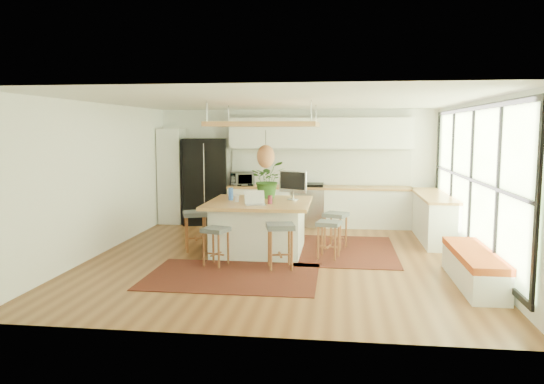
# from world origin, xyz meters

# --- Properties ---
(floor) EXTENTS (7.00, 7.00, 0.00)m
(floor) POSITION_xyz_m (0.00, 0.00, 0.00)
(floor) COLOR brown
(floor) RESTS_ON ground
(ceiling) EXTENTS (7.00, 7.00, 0.00)m
(ceiling) POSITION_xyz_m (0.00, 0.00, 2.70)
(ceiling) COLOR white
(ceiling) RESTS_ON ground
(wall_back) EXTENTS (6.50, 0.00, 6.50)m
(wall_back) POSITION_xyz_m (0.00, 3.50, 1.35)
(wall_back) COLOR white
(wall_back) RESTS_ON ground
(wall_front) EXTENTS (6.50, 0.00, 6.50)m
(wall_front) POSITION_xyz_m (0.00, -3.50, 1.35)
(wall_front) COLOR white
(wall_front) RESTS_ON ground
(wall_left) EXTENTS (0.00, 7.00, 7.00)m
(wall_left) POSITION_xyz_m (-3.25, 0.00, 1.35)
(wall_left) COLOR white
(wall_left) RESTS_ON ground
(wall_right) EXTENTS (0.00, 7.00, 7.00)m
(wall_right) POSITION_xyz_m (3.25, 0.00, 1.35)
(wall_right) COLOR white
(wall_right) RESTS_ON ground
(window_wall) EXTENTS (0.10, 6.20, 2.60)m
(window_wall) POSITION_xyz_m (3.22, 0.00, 1.40)
(window_wall) COLOR black
(window_wall) RESTS_ON wall_right
(pantry) EXTENTS (0.55, 0.60, 2.25)m
(pantry) POSITION_xyz_m (-2.95, 3.18, 1.12)
(pantry) COLOR white
(pantry) RESTS_ON floor
(back_counter_base) EXTENTS (4.20, 0.60, 0.88)m
(back_counter_base) POSITION_xyz_m (0.55, 3.18, 0.44)
(back_counter_base) COLOR white
(back_counter_base) RESTS_ON floor
(back_counter_top) EXTENTS (4.24, 0.64, 0.05)m
(back_counter_top) POSITION_xyz_m (0.55, 3.18, 0.90)
(back_counter_top) COLOR #AF763E
(back_counter_top) RESTS_ON back_counter_base
(backsplash) EXTENTS (4.20, 0.02, 0.80)m
(backsplash) POSITION_xyz_m (0.55, 3.48, 1.35)
(backsplash) COLOR white
(backsplash) RESTS_ON wall_back
(upper_cabinets) EXTENTS (4.20, 0.34, 0.70)m
(upper_cabinets) POSITION_xyz_m (0.55, 3.32, 2.15)
(upper_cabinets) COLOR white
(upper_cabinets) RESTS_ON wall_back
(range) EXTENTS (0.76, 0.62, 1.00)m
(range) POSITION_xyz_m (0.30, 3.18, 0.50)
(range) COLOR #A5A5AA
(range) RESTS_ON floor
(right_counter_base) EXTENTS (0.60, 2.50, 0.88)m
(right_counter_base) POSITION_xyz_m (2.93, 2.00, 0.44)
(right_counter_base) COLOR white
(right_counter_base) RESTS_ON floor
(right_counter_top) EXTENTS (0.64, 2.54, 0.05)m
(right_counter_top) POSITION_xyz_m (2.93, 2.00, 0.90)
(right_counter_top) COLOR #AF763E
(right_counter_top) RESTS_ON right_counter_base
(window_bench) EXTENTS (0.52, 2.00, 0.50)m
(window_bench) POSITION_xyz_m (2.95, -1.20, 0.25)
(window_bench) COLOR white
(window_bench) RESTS_ON floor
(ceiling_panel) EXTENTS (1.86, 1.86, 0.80)m
(ceiling_panel) POSITION_xyz_m (-0.30, 0.40, 2.05)
(ceiling_panel) COLOR #AF763E
(ceiling_panel) RESTS_ON ceiling
(rug_near) EXTENTS (2.60, 1.80, 0.01)m
(rug_near) POSITION_xyz_m (-0.59, -1.23, 0.01)
(rug_near) COLOR black
(rug_near) RESTS_ON floor
(rug_right) EXTENTS (1.80, 2.60, 0.01)m
(rug_right) POSITION_xyz_m (1.15, 0.73, 0.01)
(rug_right) COLOR black
(rug_right) RESTS_ON floor
(fridge) EXTENTS (1.14, 0.96, 2.02)m
(fridge) POSITION_xyz_m (-2.14, 3.19, 0.93)
(fridge) COLOR black
(fridge) RESTS_ON floor
(island) EXTENTS (1.85, 1.85, 0.93)m
(island) POSITION_xyz_m (-0.43, 0.47, 0.47)
(island) COLOR #AF763E
(island) RESTS_ON floor
(stool_near_left) EXTENTS (0.48, 0.48, 0.64)m
(stool_near_left) POSITION_xyz_m (-0.98, -0.65, 0.35)
(stool_near_left) COLOR #484C4F
(stool_near_left) RESTS_ON floor
(stool_near_right) EXTENTS (0.52, 0.52, 0.73)m
(stool_near_right) POSITION_xyz_m (0.09, -0.69, 0.35)
(stool_near_right) COLOR #484C4F
(stool_near_right) RESTS_ON floor
(stool_right_front) EXTENTS (0.46, 0.46, 0.66)m
(stool_right_front) POSITION_xyz_m (0.84, 0.09, 0.35)
(stool_right_front) COLOR #484C4F
(stool_right_front) RESTS_ON floor
(stool_right_back) EXTENTS (0.52, 0.52, 0.68)m
(stool_right_back) POSITION_xyz_m (0.96, 0.90, 0.35)
(stool_right_back) COLOR #484C4F
(stool_right_back) RESTS_ON floor
(stool_left_side) EXTENTS (0.56, 0.56, 0.73)m
(stool_left_side) POSITION_xyz_m (-1.62, 0.41, 0.35)
(stool_left_side) COLOR #484C4F
(stool_left_side) RESTS_ON floor
(laptop) EXTENTS (0.45, 0.46, 0.26)m
(laptop) POSITION_xyz_m (-0.42, -0.03, 1.05)
(laptop) COLOR #A5A5AA
(laptop) RESTS_ON island
(monitor) EXTENTS (0.63, 0.47, 0.55)m
(monitor) POSITION_xyz_m (0.16, 0.72, 1.19)
(monitor) COLOR #A5A5AA
(monitor) RESTS_ON island
(microwave) EXTENTS (0.62, 0.44, 0.38)m
(microwave) POSITION_xyz_m (-1.25, 3.16, 1.11)
(microwave) COLOR #A5A5AA
(microwave) RESTS_ON back_counter_top
(island_plant) EXTENTS (0.76, 0.81, 0.56)m
(island_plant) POSITION_xyz_m (-0.33, 0.97, 1.21)
(island_plant) COLOR #1E4C19
(island_plant) RESTS_ON island
(island_bowl) EXTENTS (0.26, 0.26, 0.06)m
(island_bowl) POSITION_xyz_m (-0.99, 0.95, 0.96)
(island_bowl) COLOR silver
(island_bowl) RESTS_ON island
(island_bottle_0) EXTENTS (0.07, 0.07, 0.19)m
(island_bottle_0) POSITION_xyz_m (-0.98, 0.57, 1.03)
(island_bottle_0) COLOR blue
(island_bottle_0) RESTS_ON island
(island_bottle_1) EXTENTS (0.07, 0.07, 0.19)m
(island_bottle_1) POSITION_xyz_m (-0.83, 0.32, 1.03)
(island_bottle_1) COLOR silver
(island_bottle_1) RESTS_ON island
(island_bottle_2) EXTENTS (0.07, 0.07, 0.19)m
(island_bottle_2) POSITION_xyz_m (-0.18, 0.17, 1.03)
(island_bottle_2) COLOR maroon
(island_bottle_2) RESTS_ON island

